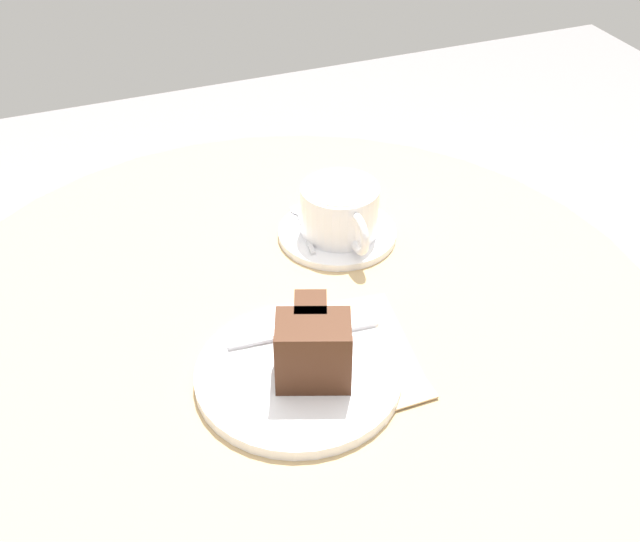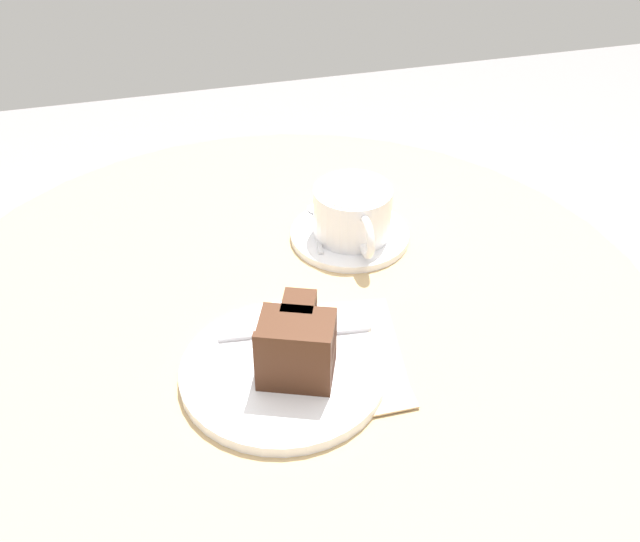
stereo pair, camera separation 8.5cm
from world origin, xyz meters
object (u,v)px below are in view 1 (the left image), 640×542
Objects in this scene: coffee_cup at (340,210)px; cake_slice at (313,347)px; saucer at (337,233)px; teaspoon at (302,222)px; cake_plate at (298,375)px; napkin at (335,360)px; fork at (321,329)px.

cake_slice reaches higher than coffee_cup.
teaspoon is at bearing -130.08° from saucer.
napkin is at bearing 103.21° from cake_plate.
teaspoon is 0.20m from fork.
fork is (0.16, -0.09, -0.03)m from coffee_cup.
coffee_cup is 0.06m from teaspoon.
cake_slice is at bearing 171.38° from teaspoon.
fork is at bearing 137.64° from cake_plate.
coffee_cup is at bearing -123.31° from teaspoon.
saucer is at bearing 148.78° from cake_plate.
coffee_cup is at bearing 21.89° from saucer.
saucer is at bearing 67.39° from fork.
teaspoon reaches higher than napkin.
coffee_cup reaches higher than teaspoon.
cake_slice is 0.61× the size of fork.
fork reaches higher than cake_plate.
cake_slice is (0.01, 0.01, 0.04)m from cake_plate.
cake_plate is at bearing -32.11° from coffee_cup.
coffee_cup is 1.19× the size of teaspoon.
cake_slice is at bearing -61.96° from napkin.
teaspoon is 0.26m from cake_slice.
saucer is at bearing 156.96° from napkin.
fork reaches higher than teaspoon.
coffee_cup is 0.80× the size of fork.
fork is (-0.05, 0.03, -0.03)m from cake_slice.
napkin is at bearing -84.22° from fork.
cake_slice is (0.22, -0.11, 0.04)m from saucer.
fork is (0.19, -0.05, 0.00)m from teaspoon.
teaspoon is at bearing -132.66° from coffee_cup.
napkin is (-0.02, 0.03, -0.04)m from cake_slice.
saucer is at bearing -120.73° from teaspoon.
cake_plate is 2.10× the size of cake_slice.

